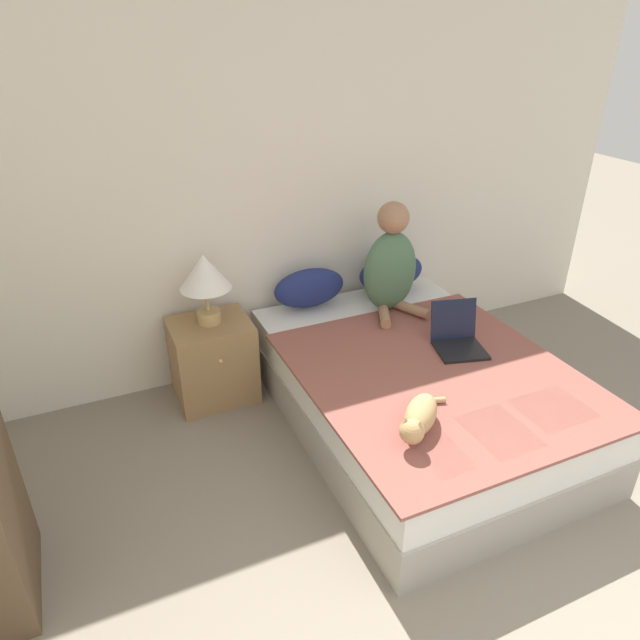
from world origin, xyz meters
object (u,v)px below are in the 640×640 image
at_px(bed, 416,392).
at_px(pillow_near, 309,288).
at_px(nightstand, 213,360).
at_px(table_lamp, 205,275).
at_px(cat_tabby, 419,418).
at_px(laptop_open, 458,339).
at_px(pillow_far, 391,272).
at_px(person_sitting, 391,265).

bearing_deg(bed, pillow_near, 109.92).
relative_size(pillow_near, nightstand, 0.92).
distance_m(pillow_near, table_lamp, 0.79).
relative_size(cat_tabby, laptop_open, 1.14).
height_order(bed, pillow_far, pillow_far).
xyz_separation_m(person_sitting, nightstand, (-1.23, 0.19, -0.56)).
xyz_separation_m(bed, laptop_open, (0.28, 0.01, 0.31)).
xyz_separation_m(person_sitting, laptop_open, (0.13, -0.63, -0.28)).
height_order(bed, pillow_near, pillow_near).
bearing_deg(cat_tabby, nightstand, -107.26).
bearing_deg(cat_tabby, pillow_near, -135.29).
height_order(bed, person_sitting, person_sitting).
distance_m(bed, nightstand, 1.36).
relative_size(person_sitting, laptop_open, 2.02).
bearing_deg(nightstand, laptop_open, -31.28).
distance_m(cat_tabby, nightstand, 1.61).
bearing_deg(pillow_far, table_lamp, -177.04).
bearing_deg(laptop_open, pillow_far, 101.63).
distance_m(person_sitting, cat_tabby, 1.37).
relative_size(pillow_far, laptop_open, 1.37).
height_order(nightstand, table_lamp, table_lamp).
xyz_separation_m(pillow_near, nightstand, (-0.75, -0.09, -0.36)).
relative_size(bed, pillow_far, 4.04).
bearing_deg(table_lamp, laptop_open, -31.78).
relative_size(bed, table_lamp, 4.47).
bearing_deg(pillow_near, laptop_open, -56.08).
distance_m(pillow_far, cat_tabby, 1.67).
bearing_deg(pillow_near, table_lamp, -174.39).
distance_m(laptop_open, nightstand, 1.61).
bearing_deg(table_lamp, cat_tabby, -64.51).
bearing_deg(bed, nightstand, 142.36).
height_order(person_sitting, cat_tabby, person_sitting).
height_order(bed, laptop_open, laptop_open).
distance_m(pillow_far, nightstand, 1.46).
height_order(pillow_far, nightstand, pillow_far).
xyz_separation_m(pillow_far, laptop_open, (-0.05, -0.91, -0.08)).
distance_m(pillow_far, laptop_open, 0.92).
relative_size(pillow_near, pillow_far, 1.00).
height_order(pillow_near, nightstand, pillow_near).
height_order(cat_tabby, laptop_open, laptop_open).
distance_m(laptop_open, table_lamp, 1.63).
bearing_deg(nightstand, bed, -37.64).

